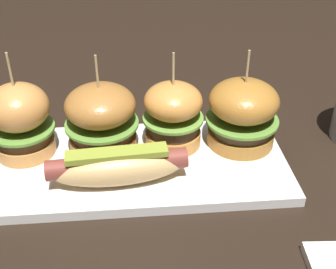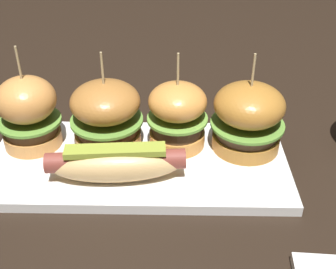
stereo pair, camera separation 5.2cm
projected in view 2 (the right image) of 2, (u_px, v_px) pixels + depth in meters
name	position (u px, v px, depth m)	size (l,w,h in m)	color
ground_plane	(139.00, 167.00, 0.61)	(3.00, 3.00, 0.00)	black
platter_main	(139.00, 163.00, 0.61)	(0.41, 0.19, 0.01)	white
hot_dog	(116.00, 163.00, 0.56)	(0.18, 0.06, 0.05)	tan
slider_far_left	(28.00, 112.00, 0.61)	(0.09, 0.09, 0.15)	#D68E48
slider_center_left	(106.00, 114.00, 0.61)	(0.10, 0.10, 0.14)	#AD7034
slider_center_right	(177.00, 115.00, 0.61)	(0.08, 0.08, 0.14)	#D78C40
slider_far_right	(248.00, 117.00, 0.60)	(0.10, 0.10, 0.14)	#B1742D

